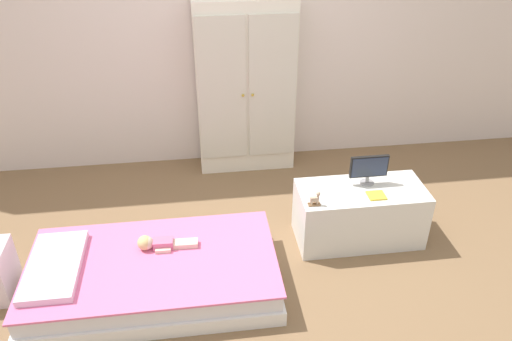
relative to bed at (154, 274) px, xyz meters
name	(u,v)px	position (x,y,z in m)	size (l,w,h in m)	color
ground_plane	(250,266)	(0.64, 0.13, -0.13)	(10.00, 10.00, 0.02)	brown
back_wall	(225,12)	(0.64, 1.71, 1.23)	(6.40, 0.05, 2.70)	silver
bed	(154,274)	(0.00, 0.00, 0.00)	(1.59, 0.87, 0.24)	white
pillow	(54,266)	(-0.60, 0.00, 0.14)	(0.32, 0.62, 0.05)	silver
doll	(156,243)	(0.03, 0.12, 0.16)	(0.39, 0.14, 0.10)	#D6668E
wardrobe	(246,88)	(0.78, 1.52, 0.64)	(0.84, 0.32, 1.51)	white
tv_stand	(359,214)	(1.47, 0.34, 0.10)	(0.91, 0.42, 0.43)	silver
tv_monitor	(369,168)	(1.53, 0.41, 0.44)	(0.27, 0.10, 0.22)	#99999E
rocking_horse_toy	(315,199)	(1.10, 0.20, 0.36)	(0.08, 0.04, 0.10)	#8E6642
book_yellow	(376,195)	(1.54, 0.24, 0.32)	(0.12, 0.11, 0.01)	gold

